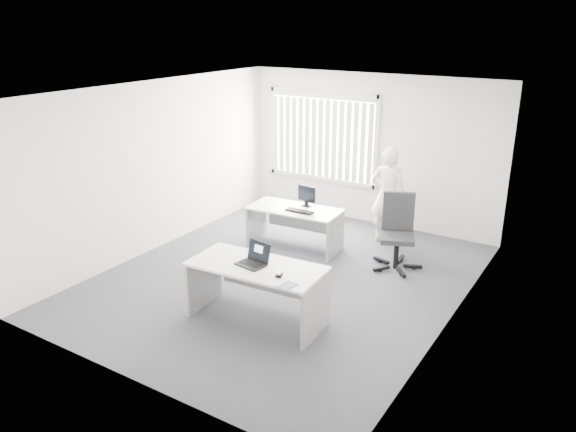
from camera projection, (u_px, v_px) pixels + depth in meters
The scene contains 18 objects.
ground at pixel (284, 278), 8.50m from camera, with size 6.00×6.00×0.00m, color #4F5057.
wall_back at pixel (370, 150), 10.42m from camera, with size 5.00×0.02×2.80m, color silver.
wall_front at pixel (123, 264), 5.63m from camera, with size 5.00×0.02×2.80m, color silver.
wall_left at pixel (156, 167), 9.28m from camera, with size 0.02×6.00×2.80m, color silver.
wall_right at pixel (458, 222), 6.78m from camera, with size 0.02×6.00×2.80m, color silver.
ceiling at pixel (283, 90), 7.56m from camera, with size 5.00×6.00×0.02m, color silver.
window at pixel (322, 137), 10.84m from camera, with size 2.32×0.06×1.76m, color silver.
blinds at pixel (320, 139), 10.80m from camera, with size 2.20×0.10×1.50m, color silver, non-canonical shape.
desk_near at pixel (257, 281), 7.14m from camera, with size 1.77×0.91×0.79m.
desk_far at pixel (295, 219), 9.47m from camera, with size 1.59×0.83×0.70m.
office_chair at pixel (397, 245), 8.78m from camera, with size 0.88×0.88×1.18m.
person at pixel (388, 195), 9.61m from camera, with size 0.62×0.41×1.70m, color white.
laptop at pixel (251, 255), 7.01m from camera, with size 0.35×0.31×0.27m, color black, non-canonical shape.
paper_sheet at pixel (271, 273), 6.84m from camera, with size 0.27×0.19×0.00m, color white.
mouse at pixel (279, 274), 6.76m from camera, with size 0.07×0.12×0.05m, color #BCBCBF, non-canonical shape.
booklet at pixel (287, 285), 6.52m from camera, with size 0.16×0.22×0.01m, color silver.
keyboard at pixel (299, 211), 9.24m from camera, with size 0.49×0.16×0.02m, color black.
monitor at pixel (307, 196), 9.45m from camera, with size 0.36×0.11×0.36m, color black, non-canonical shape.
Camera 1 is at (4.13, -6.48, 3.74)m, focal length 35.00 mm.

